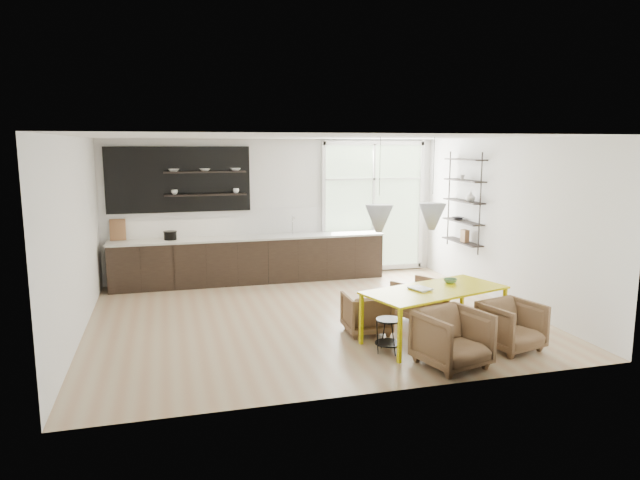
{
  "coord_description": "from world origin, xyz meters",
  "views": [
    {
      "loc": [
        -2.24,
        -8.7,
        2.78
      ],
      "look_at": [
        0.3,
        0.6,
        1.17
      ],
      "focal_mm": 32.0,
      "sensor_mm": 36.0,
      "label": 1
    }
  ],
  "objects_px": {
    "dining_table": "(435,293)",
    "armchair_back_left": "(366,313)",
    "armchair_front_left": "(452,338)",
    "armchair_back_right": "(419,299)",
    "armchair_front_right": "(511,326)",
    "wire_stool": "(389,331)"
  },
  "relations": [
    {
      "from": "wire_stool",
      "to": "armchair_back_right",
      "type": "bearing_deg",
      "value": 50.58
    },
    {
      "from": "armchair_back_left",
      "to": "wire_stool",
      "type": "distance_m",
      "value": 0.86
    },
    {
      "from": "armchair_back_right",
      "to": "armchair_front_left",
      "type": "distance_m",
      "value": 2.0
    },
    {
      "from": "dining_table",
      "to": "armchair_back_left",
      "type": "height_order",
      "value": "dining_table"
    },
    {
      "from": "armchair_back_right",
      "to": "armchair_front_left",
      "type": "relative_size",
      "value": 0.89
    },
    {
      "from": "wire_stool",
      "to": "armchair_back_left",
      "type": "bearing_deg",
      "value": 90.36
    },
    {
      "from": "armchair_back_left",
      "to": "armchair_back_right",
      "type": "relative_size",
      "value": 0.93
    },
    {
      "from": "armchair_back_right",
      "to": "wire_stool",
      "type": "bearing_deg",
      "value": 23.05
    },
    {
      "from": "armchair_front_right",
      "to": "wire_stool",
      "type": "height_order",
      "value": "armchair_front_right"
    },
    {
      "from": "dining_table",
      "to": "armchair_front_right",
      "type": "bearing_deg",
      "value": -52.51
    },
    {
      "from": "armchair_front_left",
      "to": "wire_stool",
      "type": "distance_m",
      "value": 0.89
    },
    {
      "from": "armchair_back_right",
      "to": "armchair_front_right",
      "type": "bearing_deg",
      "value": 83.59
    },
    {
      "from": "dining_table",
      "to": "armchair_front_right",
      "type": "height_order",
      "value": "dining_table"
    },
    {
      "from": "dining_table",
      "to": "armchair_front_left",
      "type": "distance_m",
      "value": 1.04
    },
    {
      "from": "armchair_back_left",
      "to": "armchair_front_left",
      "type": "bearing_deg",
      "value": 113.41
    },
    {
      "from": "armchair_front_left",
      "to": "armchair_front_right",
      "type": "xyz_separation_m",
      "value": [
        1.08,
        0.34,
        -0.03
      ]
    },
    {
      "from": "dining_table",
      "to": "armchair_back_left",
      "type": "distance_m",
      "value": 1.08
    },
    {
      "from": "dining_table",
      "to": "armchair_back_left",
      "type": "relative_size",
      "value": 3.39
    },
    {
      "from": "armchair_back_right",
      "to": "wire_stool",
      "type": "xyz_separation_m",
      "value": [
        -1.05,
        -1.28,
        -0.02
      ]
    },
    {
      "from": "armchair_back_left",
      "to": "armchair_back_right",
      "type": "height_order",
      "value": "armchair_back_right"
    },
    {
      "from": "dining_table",
      "to": "armchair_front_right",
      "type": "xyz_separation_m",
      "value": [
        0.85,
        -0.62,
        -0.37
      ]
    },
    {
      "from": "armchair_back_right",
      "to": "wire_stool",
      "type": "relative_size",
      "value": 1.52
    }
  ]
}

